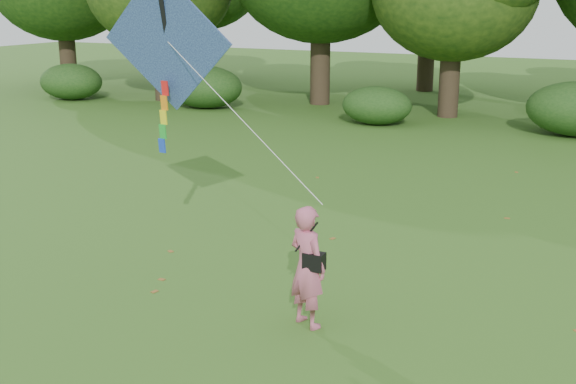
% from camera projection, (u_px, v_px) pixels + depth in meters
% --- Properties ---
extents(ground, '(100.00, 100.00, 0.00)m').
position_uv_depth(ground, '(255.00, 324.00, 10.72)').
color(ground, '#265114').
rests_on(ground, ground).
extents(man_kite_flyer, '(0.79, 0.67, 1.84)m').
position_uv_depth(man_kite_flyer, '(307.00, 266.00, 10.48)').
color(man_kite_flyer, '#C35B77').
rests_on(man_kite_flyer, ground).
extents(crossbody_bag, '(0.43, 0.20, 0.72)m').
position_uv_depth(crossbody_bag, '(314.00, 261.00, 10.37)').
color(crossbody_bag, black).
rests_on(crossbody_bag, ground).
extents(flying_kite, '(4.87, 1.99, 3.31)m').
position_uv_depth(flying_kite, '(167.00, 43.00, 12.39)').
color(flying_kite, '#2943B2').
rests_on(flying_kite, ground).
extents(shrub_band, '(39.15, 3.22, 1.88)m').
position_uv_depth(shrub_band, '(468.00, 105.00, 26.08)').
color(shrub_band, '#264919').
rests_on(shrub_band, ground).
extents(fallen_leaves, '(8.85, 13.70, 0.01)m').
position_uv_depth(fallen_leaves, '(402.00, 246.00, 14.07)').
color(fallen_leaves, brown).
rests_on(fallen_leaves, ground).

